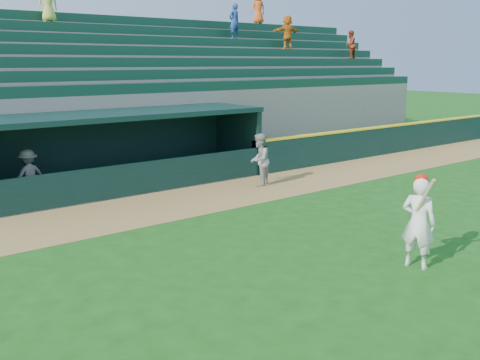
# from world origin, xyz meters

# --- Properties ---
(ground) EXTENTS (120.00, 120.00, 0.00)m
(ground) POSITION_xyz_m (0.00, 0.00, 0.00)
(ground) COLOR #174E13
(ground) RESTS_ON ground
(warning_track) EXTENTS (40.00, 3.00, 0.01)m
(warning_track) POSITION_xyz_m (0.00, 4.90, 0.01)
(warning_track) COLOR olive
(warning_track) RESTS_ON ground
(field_wall_right) EXTENTS (15.50, 0.30, 1.20)m
(field_wall_right) POSITION_xyz_m (12.25, 6.55, 0.60)
(field_wall_right) COLOR black
(field_wall_right) RESTS_ON ground
(wall_stripe_right) EXTENTS (15.50, 0.32, 0.06)m
(wall_stripe_right) POSITION_xyz_m (12.25, 6.55, 1.23)
(wall_stripe_right) COLOR yellow
(wall_stripe_right) RESTS_ON field_wall_right
(dugout_player_front) EXTENTS (1.07, 1.02, 1.74)m
(dugout_player_front) POSITION_xyz_m (3.58, 5.17, 0.87)
(dugout_player_front) COLOR #999994
(dugout_player_front) RESTS_ON ground
(dugout_player_inside) EXTENTS (1.10, 0.78, 1.54)m
(dugout_player_inside) POSITION_xyz_m (-3.03, 7.75, 0.77)
(dugout_player_inside) COLOR gray
(dugout_player_inside) RESTS_ON ground
(dugout) EXTENTS (9.40, 2.80, 2.46)m
(dugout) POSITION_xyz_m (0.00, 8.00, 1.36)
(dugout) COLOR slate
(dugout) RESTS_ON ground
(stands) EXTENTS (34.50, 6.25, 7.56)m
(stands) POSITION_xyz_m (0.01, 12.58, 2.40)
(stands) COLOR slate
(stands) RESTS_ON ground
(batter_at_plate) EXTENTS (0.61, 0.85, 1.92)m
(batter_at_plate) POSITION_xyz_m (1.45, -2.26, 0.95)
(batter_at_plate) COLOR white
(batter_at_plate) RESTS_ON ground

